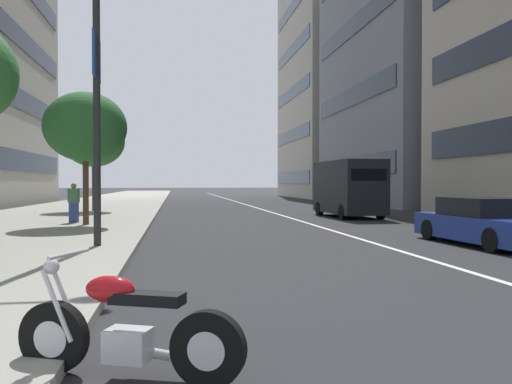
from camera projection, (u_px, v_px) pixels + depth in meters
sidewalk_right_plaza at (82, 211)px, 31.09m from camera, size 160.00×9.17×0.15m
lane_centre_stripe at (253, 207)px, 37.75m from camera, size 110.00×0.16×0.01m
motorcycle_second_in_row at (126, 332)px, 4.50m from camera, size 0.95×2.00×1.10m
car_far_down_avenue at (485, 223)px, 14.36m from camera, size 4.61×2.04×1.32m
delivery_van_ahead at (348, 187)px, 26.22m from camera, size 5.28×2.31×2.84m
street_lamp_with_banners at (108, 38)px, 12.93m from camera, size 1.26×2.15×8.81m
street_tree_near_plaza_corner at (85, 127)px, 19.55m from camera, size 3.09×3.09×5.01m
street_tree_mid_sidewalk at (94, 141)px, 29.41m from camera, size 3.46×3.46×5.45m
pedestrian_on_plaza at (74, 203)px, 20.60m from camera, size 0.34×0.45×1.58m
office_tower_far_left_down_avenue at (373, 77)px, 64.85m from camera, size 18.59×20.73×30.24m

